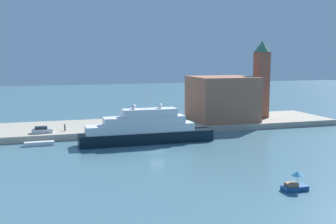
{
  "coord_description": "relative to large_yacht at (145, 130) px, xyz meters",
  "views": [
    {
      "loc": [
        -20.37,
        -74.27,
        18.33
      ],
      "look_at": [
        4.06,
        6.0,
        6.91
      ],
      "focal_mm": 43.32,
      "sensor_mm": 36.0,
      "label": 1
    }
  ],
  "objects": [
    {
      "name": "quay_dock",
      "position": [
        0.25,
        17.48,
        -2.17
      ],
      "size": [
        110.0,
        20.23,
        1.47
      ],
      "primitive_type": "cube",
      "color": "#ADA38E",
      "rests_on": "ground"
    },
    {
      "name": "large_yacht",
      "position": [
        0.0,
        0.0,
        0.0
      ],
      "size": [
        28.86,
        4.71,
        10.84
      ],
      "color": "black",
      "rests_on": "ground"
    },
    {
      "name": "ground",
      "position": [
        0.25,
        -8.64,
        -2.91
      ],
      "size": [
        400.0,
        400.0,
        0.0
      ],
      "primitive_type": "plane",
      "color": "slate"
    },
    {
      "name": "parked_car",
      "position": [
        -21.18,
        10.57,
        -0.79
      ],
      "size": [
        4.47,
        1.84,
        1.49
      ],
      "color": "silver",
      "rests_on": "quay_dock"
    },
    {
      "name": "mooring_bollard",
      "position": [
        6.76,
        8.42,
        -1.04
      ],
      "size": [
        0.55,
        0.55,
        0.8
      ],
      "primitive_type": "cylinder",
      "color": "black",
      "rests_on": "quay_dock"
    },
    {
      "name": "harbor_building",
      "position": [
        25.2,
        16.29,
        4.41
      ],
      "size": [
        15.77,
        15.41,
        11.68
      ],
      "primitive_type": "cube",
      "color": "#9E664C",
      "rests_on": "quay_dock"
    },
    {
      "name": "bell_tower",
      "position": [
        37.65,
        17.51,
        10.03
      ],
      "size": [
        4.51,
        4.51,
        21.3
      ],
      "color": "#93513D",
      "rests_on": "quay_dock"
    },
    {
      "name": "person_figure",
      "position": [
        -16.13,
        11.7,
        -0.66
      ],
      "size": [
        0.36,
        0.36,
        1.67
      ],
      "color": "#4C4C4C",
      "rests_on": "quay_dock"
    },
    {
      "name": "work_barge",
      "position": [
        -21.72,
        3.98,
        -2.49
      ],
      "size": [
        5.99,
        1.43,
        0.84
      ],
      "primitive_type": "cube",
      "color": "silver",
      "rests_on": "ground"
    },
    {
      "name": "small_motorboat",
      "position": [
        12.4,
        -36.32,
        -1.92
      ],
      "size": [
        3.56,
        1.75,
        2.72
      ],
      "color": "navy",
      "rests_on": "ground"
    }
  ]
}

